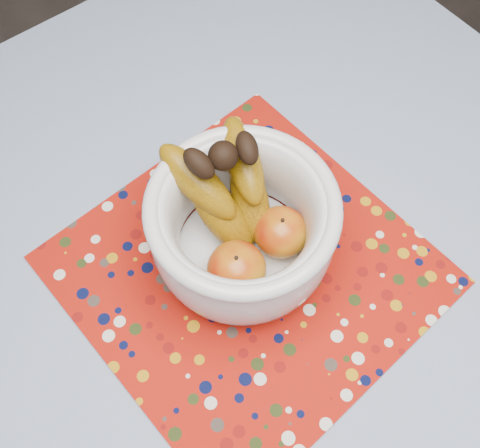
{
  "coord_description": "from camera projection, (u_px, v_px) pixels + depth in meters",
  "views": [
    {
      "loc": [
        -0.14,
        -0.17,
        1.48
      ],
      "look_at": [
        0.07,
        0.09,
        0.85
      ],
      "focal_mm": 42.0,
      "sensor_mm": 36.0,
      "label": 1
    }
  ],
  "objects": [
    {
      "name": "table",
      "position": [
        241.0,
        347.0,
        0.82
      ],
      "size": [
        1.2,
        1.2,
        0.75
      ],
      "color": "brown",
      "rests_on": "ground"
    },
    {
      "name": "tablecloth",
      "position": [
        241.0,
        330.0,
        0.74
      ],
      "size": [
        1.32,
        1.32,
        0.01
      ],
      "primitive_type": "cube",
      "color": "slate",
      "rests_on": "table"
    },
    {
      "name": "placemat",
      "position": [
        247.0,
        270.0,
        0.78
      ],
      "size": [
        0.47,
        0.47,
        0.0
      ],
      "primitive_type": "cube",
      "rotation": [
        0.0,
        0.0,
        0.06
      ],
      "color": "#991108",
      "rests_on": "tablecloth"
    },
    {
      "name": "fruit_bowl",
      "position": [
        240.0,
        217.0,
        0.71
      ],
      "size": [
        0.24,
        0.26,
        0.19
      ],
      "color": "silver",
      "rests_on": "placemat"
    }
  ]
}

